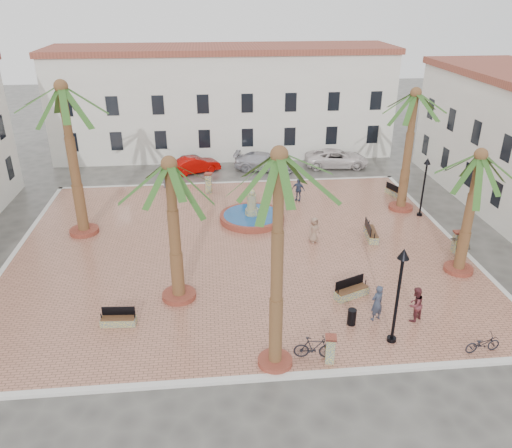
{
  "coord_description": "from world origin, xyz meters",
  "views": [
    {
      "loc": [
        -1.58,
        -26.07,
        13.92
      ],
      "look_at": [
        1.0,
        0.0,
        1.6
      ],
      "focal_mm": 35.0,
      "sensor_mm": 36.0,
      "label": 1
    }
  ],
  "objects_px": {
    "litter_bin": "(352,317)",
    "bench_se": "(351,292)",
    "palm_e": "(478,170)",
    "bollard_e": "(456,241)",
    "bollard_se": "(330,349)",
    "car_silver": "(264,162)",
    "fountain": "(252,216)",
    "pedestrian_fountain_b": "(298,190)",
    "bench_s": "(119,320)",
    "palm_s": "(279,179)",
    "bench_e": "(371,234)",
    "car_red": "(195,165)",
    "lamppost_e": "(425,177)",
    "palm_sw": "(170,182)",
    "car_white": "(337,158)",
    "palm_ne": "(414,107)",
    "pedestrian_fountain_a": "(314,230)",
    "palm_nw": "(64,104)",
    "bollard_n": "(209,183)",
    "cyclist_b": "(415,304)",
    "pedestrian_east": "(462,244)",
    "lamppost_s": "(400,280)",
    "bicycle_a": "(483,344)",
    "bench_ne": "(395,192)",
    "cyclist_a": "(377,303)",
    "bicycle_b": "(314,348)",
    "pedestrian_north": "(165,176)",
    "car_black": "(194,162)"
  },
  "relations": [
    {
      "from": "bench_ne",
      "to": "cyclist_b",
      "type": "distance_m",
      "value": 15.64
    },
    {
      "from": "car_white",
      "to": "car_silver",
      "type": "bearing_deg",
      "value": 96.78
    },
    {
      "from": "palm_sw",
      "to": "cyclist_b",
      "type": "relative_size",
      "value": 4.26
    },
    {
      "from": "bench_s",
      "to": "palm_s",
      "type": "bearing_deg",
      "value": -21.88
    },
    {
      "from": "bench_s",
      "to": "lamppost_e",
      "type": "relative_size",
      "value": 0.4
    },
    {
      "from": "bicycle_a",
      "to": "pedestrian_east",
      "type": "distance_m",
      "value": 8.49
    },
    {
      "from": "palm_nw",
      "to": "bollard_n",
      "type": "relative_size",
      "value": 6.09
    },
    {
      "from": "lamppost_e",
      "to": "palm_s",
      "type": "bearing_deg",
      "value": -130.54
    },
    {
      "from": "palm_nw",
      "to": "pedestrian_fountain_a",
      "type": "bearing_deg",
      "value": -10.71
    },
    {
      "from": "pedestrian_fountain_a",
      "to": "palm_sw",
      "type": "bearing_deg",
      "value": -174.42
    },
    {
      "from": "car_silver",
      "to": "palm_sw",
      "type": "bearing_deg",
      "value": 176.15
    },
    {
      "from": "litter_bin",
      "to": "bench_se",
      "type": "bearing_deg",
      "value": 74.7
    },
    {
      "from": "fountain",
      "to": "palm_e",
      "type": "distance_m",
      "value": 14.07
    },
    {
      "from": "bench_e",
      "to": "bicycle_b",
      "type": "xyz_separation_m",
      "value": [
        -5.7,
        -10.47,
        0.22
      ]
    },
    {
      "from": "fountain",
      "to": "car_red",
      "type": "distance_m",
      "value": 10.99
    },
    {
      "from": "pedestrian_east",
      "to": "bollard_se",
      "type": "bearing_deg",
      "value": -67.81
    },
    {
      "from": "bollard_n",
      "to": "palm_ne",
      "type": "bearing_deg",
      "value": -18.22
    },
    {
      "from": "bicycle_b",
      "to": "car_silver",
      "type": "xyz_separation_m",
      "value": [
        0.71,
        24.18,
        0.08
      ]
    },
    {
      "from": "bench_e",
      "to": "lamppost_e",
      "type": "bearing_deg",
      "value": -48.55
    },
    {
      "from": "bollard_se",
      "to": "car_silver",
      "type": "relative_size",
      "value": 0.25
    },
    {
      "from": "lamppost_s",
      "to": "pedestrian_east",
      "type": "relative_size",
      "value": 2.83
    },
    {
      "from": "palm_nw",
      "to": "cyclist_a",
      "type": "xyz_separation_m",
      "value": [
        15.28,
        -10.63,
        -7.08
      ]
    },
    {
      "from": "lamppost_e",
      "to": "bollard_n",
      "type": "height_order",
      "value": "lamppost_e"
    },
    {
      "from": "bench_e",
      "to": "car_red",
      "type": "bearing_deg",
      "value": 45.49
    },
    {
      "from": "bench_e",
      "to": "bollard_n",
      "type": "bearing_deg",
      "value": 55.87
    },
    {
      "from": "palm_nw",
      "to": "pedestrian_fountain_b",
      "type": "distance_m",
      "value": 16.4
    },
    {
      "from": "lamppost_s",
      "to": "litter_bin",
      "type": "bearing_deg",
      "value": 136.52
    },
    {
      "from": "palm_sw",
      "to": "bench_s",
      "type": "distance_m",
      "value": 6.67
    },
    {
      "from": "bench_e",
      "to": "pedestrian_fountain_b",
      "type": "height_order",
      "value": "pedestrian_fountain_b"
    },
    {
      "from": "bollard_e",
      "to": "bicycle_a",
      "type": "bearing_deg",
      "value": -108.82
    },
    {
      "from": "lamppost_s",
      "to": "lamppost_e",
      "type": "height_order",
      "value": "lamppost_s"
    },
    {
      "from": "bollard_se",
      "to": "pedestrian_north",
      "type": "distance_m",
      "value": 22.26
    },
    {
      "from": "palm_e",
      "to": "bollard_e",
      "type": "height_order",
      "value": "palm_e"
    },
    {
      "from": "litter_bin",
      "to": "car_white",
      "type": "distance_m",
      "value": 22.92
    },
    {
      "from": "palm_ne",
      "to": "pedestrian_fountain_b",
      "type": "relative_size",
      "value": 5.04
    },
    {
      "from": "bench_se",
      "to": "bollard_se",
      "type": "xyz_separation_m",
      "value": [
        -2.19,
        -4.62,
        0.39
      ]
    },
    {
      "from": "cyclist_a",
      "to": "pedestrian_east",
      "type": "xyz_separation_m",
      "value": [
        6.64,
        5.32,
        -0.1
      ]
    },
    {
      "from": "palm_nw",
      "to": "cyclist_b",
      "type": "height_order",
      "value": "palm_nw"
    },
    {
      "from": "pedestrian_north",
      "to": "car_black",
      "type": "height_order",
      "value": "pedestrian_north"
    },
    {
      "from": "bicycle_b",
      "to": "palm_ne",
      "type": "bearing_deg",
      "value": -24.18
    },
    {
      "from": "car_white",
      "to": "palm_ne",
      "type": "bearing_deg",
      "value": -163.65
    },
    {
      "from": "lamppost_s",
      "to": "pedestrian_north",
      "type": "xyz_separation_m",
      "value": [
        -10.92,
        19.75,
        -2.16
      ]
    },
    {
      "from": "bench_s",
      "to": "bicycle_a",
      "type": "distance_m",
      "value": 15.8
    },
    {
      "from": "fountain",
      "to": "pedestrian_east",
      "type": "relative_size",
      "value": 2.65
    },
    {
      "from": "palm_s",
      "to": "bench_e",
      "type": "relative_size",
      "value": 4.6
    },
    {
      "from": "bench_ne",
      "to": "cyclist_a",
      "type": "xyz_separation_m",
      "value": [
        -6.23,
        -14.76,
        0.65
      ]
    },
    {
      "from": "lamppost_e",
      "to": "bollard_e",
      "type": "bearing_deg",
      "value": -90.0
    },
    {
      "from": "fountain",
      "to": "pedestrian_fountain_b",
      "type": "height_order",
      "value": "fountain"
    },
    {
      "from": "palm_sw",
      "to": "pedestrian_fountain_a",
      "type": "bearing_deg",
      "value": 33.89
    },
    {
      "from": "bollard_n",
      "to": "bicycle_b",
      "type": "relative_size",
      "value": 0.91
    }
  ]
}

